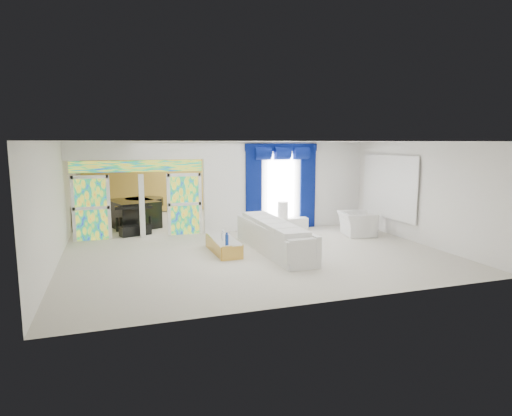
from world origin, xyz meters
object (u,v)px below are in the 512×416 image
object	(u,v)px
white_sofa	(274,238)
console_table	(291,224)
armchair	(357,224)
grand_piano	(133,213)
coffee_table	(223,246)

from	to	relation	value
white_sofa	console_table	size ratio (longest dim) A/B	3.30
armchair	grand_piano	world-z (taller)	grand_piano
coffee_table	armchair	size ratio (longest dim) A/B	1.49
white_sofa	grand_piano	size ratio (longest dim) A/B	2.08
white_sofa	armchair	size ratio (longest dim) A/B	3.35
white_sofa	coffee_table	distance (m)	1.39
white_sofa	armchair	world-z (taller)	armchair
coffee_table	console_table	distance (m)	3.87
coffee_table	grand_piano	bearing A→B (deg)	114.85
armchair	grand_piano	bearing A→B (deg)	72.25
armchair	grand_piano	xyz separation A→B (m)	(-6.82, 3.84, 0.09)
coffee_table	grand_piano	world-z (taller)	grand_piano
armchair	coffee_table	bearing A→B (deg)	111.90
coffee_table	grand_piano	distance (m)	5.17
white_sofa	coffee_table	size ratio (longest dim) A/B	2.25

